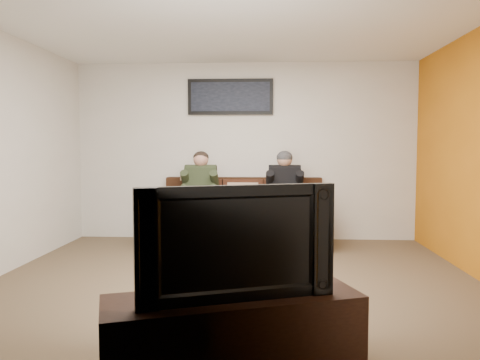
# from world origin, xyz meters

# --- Properties ---
(floor) EXTENTS (5.00, 5.00, 0.00)m
(floor) POSITION_xyz_m (0.00, 0.00, 0.00)
(floor) COLOR brown
(floor) RESTS_ON ground
(ceiling) EXTENTS (5.00, 5.00, 0.00)m
(ceiling) POSITION_xyz_m (0.00, 0.00, 2.60)
(ceiling) COLOR silver
(ceiling) RESTS_ON ground
(wall_back) EXTENTS (5.00, 0.00, 5.00)m
(wall_back) POSITION_xyz_m (0.00, 2.25, 1.30)
(wall_back) COLOR beige
(wall_back) RESTS_ON ground
(wall_front) EXTENTS (5.00, 0.00, 5.00)m
(wall_front) POSITION_xyz_m (0.00, -2.25, 1.30)
(wall_front) COLOR beige
(wall_front) RESTS_ON ground
(sofa) EXTENTS (2.26, 0.97, 0.92)m
(sofa) POSITION_xyz_m (-0.02, 1.83, 0.35)
(sofa) COLOR black
(sofa) RESTS_ON ground
(throw_pillow) EXTENTS (0.43, 0.21, 0.43)m
(throw_pillow) POSITION_xyz_m (-0.02, 1.87, 0.66)
(throw_pillow) COLOR tan
(throw_pillow) RESTS_ON sofa
(throw_blanket) EXTENTS (0.46, 0.23, 0.08)m
(throw_blanket) POSITION_xyz_m (-0.70, 2.11, 0.92)
(throw_blanket) COLOR tan
(throw_blanket) RESTS_ON sofa
(person_left) EXTENTS (0.51, 0.87, 1.31)m
(person_left) POSITION_xyz_m (-0.60, 1.64, 0.74)
(person_left) COLOR #7C6E4D
(person_left) RESTS_ON sofa
(person_right) EXTENTS (0.51, 0.86, 1.32)m
(person_right) POSITION_xyz_m (0.56, 1.64, 0.74)
(person_right) COLOR black
(person_right) RESTS_ON sofa
(cat) EXTENTS (0.66, 0.26, 0.24)m
(cat) POSITION_xyz_m (-0.03, 1.66, 0.55)
(cat) COLOR #4A391D
(cat) RESTS_ON sofa
(framed_poster) EXTENTS (1.25, 0.05, 0.52)m
(framed_poster) POSITION_xyz_m (-0.22, 2.22, 2.10)
(framed_poster) COLOR black
(framed_poster) RESTS_ON wall_back
(tv_stand) EXTENTS (1.61, 0.97, 0.48)m
(tv_stand) POSITION_xyz_m (0.12, -1.95, 0.24)
(tv_stand) COLOR black
(tv_stand) RESTS_ON ground
(television) EXTENTS (1.15, 0.53, 0.67)m
(television) POSITION_xyz_m (0.12, -1.95, 0.81)
(television) COLOR black
(television) RESTS_ON tv_stand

